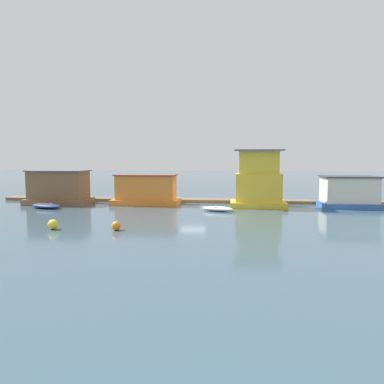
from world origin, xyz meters
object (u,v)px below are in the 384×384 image
Objects in this scene: houseboat_yellow at (258,182)px; buoy_orange at (116,226)px; houseboat_blue at (349,192)px; dinghy_navy at (46,206)px; buoy_yellow at (53,224)px; houseboat_brown at (59,188)px; houseboat_orange at (146,190)px; dinghy_white at (218,209)px; mooring_post_near_right at (153,196)px.

houseboat_yellow is 9.14× the size of buoy_orange.
houseboat_blue is at bearing 5.90° from houseboat_yellow.
dinghy_navy is at bearing 135.64° from buoy_orange.
dinghy_navy is (-19.68, -3.35, -2.13)m from houseboat_yellow.
buoy_orange is 4.22m from buoy_yellow.
houseboat_orange is (8.95, 0.59, -0.22)m from houseboat_brown.
houseboat_orange reaches higher than buoy_orange.
houseboat_blue reaches higher than dinghy_navy.
houseboat_orange reaches higher than dinghy_navy.
dinghy_white is 14.24m from buoy_yellow.
mooring_post_near_right is at bearing 168.22° from houseboat_yellow.
houseboat_blue is at bearing 1.69° from houseboat_brown.
houseboat_yellow is 8.25× the size of buoy_yellow.
houseboat_blue is at bearing 18.98° from dinghy_white.
houseboat_yellow is at bearing 9.66° from dinghy_navy.
buoy_orange is at bearing -86.66° from mooring_post_near_right.
houseboat_orange is 11.16m from houseboat_yellow.
houseboat_yellow is (20.06, -0.04, 0.73)m from houseboat_brown.
houseboat_orange is 11.15× the size of buoy_orange.
houseboat_yellow reaches higher than mooring_post_near_right.
mooring_post_near_right is 15.23m from buoy_orange.
houseboat_orange is at bearing -102.78° from mooring_post_near_right.
houseboat_blue is (28.66, 0.85, -0.22)m from houseboat_brown.
buoy_yellow is at bearing -136.59° from dinghy_white.
dinghy_navy is at bearing -147.98° from mooring_post_near_right.
houseboat_brown is 8.98m from houseboat_orange.
houseboat_yellow is 1.02× the size of houseboat_blue.
dinghy_white is 4.71× the size of buoy_yellow.
houseboat_orange is at bearing 176.73° from houseboat_yellow.
buoy_yellow reaches higher than buoy_orange.
dinghy_navy is 11.28m from buoy_yellow.
houseboat_yellow is 19.35m from buoy_yellow.
mooring_post_near_right is (9.32, 2.20, -0.95)m from houseboat_brown.
dinghy_white is at bearing -161.02° from houseboat_blue.
dinghy_white is 5.22× the size of buoy_orange.
mooring_post_near_right reaches higher than dinghy_navy.
dinghy_white is at bearing 43.41° from buoy_yellow.
houseboat_blue is 8.12× the size of buoy_yellow.
houseboat_yellow is 8.70m from houseboat_blue.
houseboat_blue is 3.88× the size of mooring_post_near_right.
houseboat_orange is at bearing 24.92° from dinghy_navy.
houseboat_yellow is 16.41m from buoy_orange.
buoy_yellow is at bearing -177.54° from buoy_orange.
houseboat_brown reaches higher than mooring_post_near_right.
houseboat_blue is 9.00× the size of buoy_orange.
houseboat_yellow is at bearing -174.10° from houseboat_blue.
mooring_post_near_right is at bearing 141.47° from dinghy_white.
mooring_post_near_right is (-7.02, 5.59, 0.49)m from dinghy_white.
buoy_orange is at bearing -127.26° from houseboat_yellow.
mooring_post_near_right is 2.09× the size of buoy_yellow.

